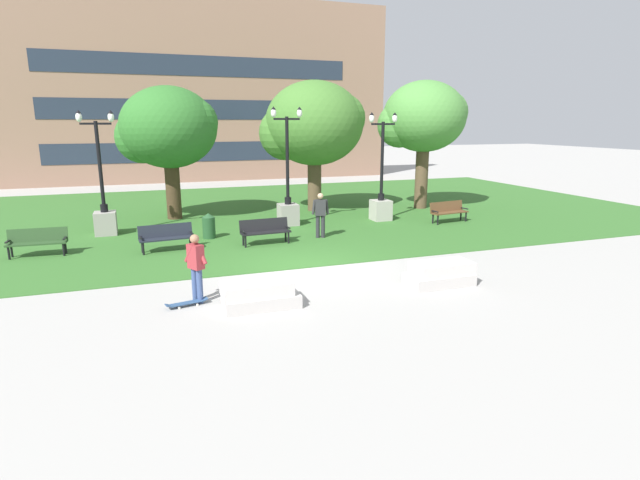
{
  "coord_description": "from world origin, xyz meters",
  "views": [
    {
      "loc": [
        -4.43,
        -13.85,
        4.33
      ],
      "look_at": [
        -0.06,
        -1.4,
        1.2
      ],
      "focal_mm": 28.0,
      "sensor_mm": 36.0,
      "label": 1
    }
  ],
  "objects_px": {
    "park_bench_near_right": "(265,230)",
    "person_bystander_near_lawn": "(320,213)",
    "park_bench_far_right": "(37,240)",
    "park_bench_near_left": "(166,236)",
    "trash_bin": "(209,226)",
    "lamp_post_right": "(104,210)",
    "person_skateboarder": "(196,264)",
    "lamp_post_center": "(381,199)",
    "concrete_block_center": "(259,295)",
    "lamp_post_left": "(288,202)",
    "park_bench_far_left": "(448,210)",
    "skateboard": "(187,303)",
    "concrete_block_left": "(440,274)"
  },
  "relations": [
    {
      "from": "park_bench_far_left",
      "to": "lamp_post_left",
      "type": "relative_size",
      "value": 0.38
    },
    {
      "from": "park_bench_near_left",
      "to": "lamp_post_center",
      "type": "distance_m",
      "value": 9.71
    },
    {
      "from": "concrete_block_left",
      "to": "park_bench_far_right",
      "type": "relative_size",
      "value": 0.99
    },
    {
      "from": "park_bench_far_right",
      "to": "lamp_post_center",
      "type": "bearing_deg",
      "value": 7.83
    },
    {
      "from": "park_bench_far_left",
      "to": "trash_bin",
      "type": "relative_size",
      "value": 1.93
    },
    {
      "from": "concrete_block_left",
      "to": "park_bench_near_left",
      "type": "height_order",
      "value": "park_bench_near_left"
    },
    {
      "from": "concrete_block_left",
      "to": "lamp_post_center",
      "type": "relative_size",
      "value": 0.38
    },
    {
      "from": "concrete_block_left",
      "to": "lamp_post_center",
      "type": "distance_m",
      "value": 9.2
    },
    {
      "from": "park_bench_near_right",
      "to": "person_bystander_near_lawn",
      "type": "bearing_deg",
      "value": 7.37
    },
    {
      "from": "lamp_post_right",
      "to": "person_bystander_near_lawn",
      "type": "bearing_deg",
      "value": -22.94
    },
    {
      "from": "person_skateboarder",
      "to": "park_bench_near_right",
      "type": "relative_size",
      "value": 0.93
    },
    {
      "from": "concrete_block_center",
      "to": "trash_bin",
      "type": "height_order",
      "value": "trash_bin"
    },
    {
      "from": "concrete_block_center",
      "to": "skateboard",
      "type": "bearing_deg",
      "value": 158.79
    },
    {
      "from": "park_bench_far_left",
      "to": "lamp_post_right",
      "type": "bearing_deg",
      "value": 170.78
    },
    {
      "from": "park_bench_far_left",
      "to": "park_bench_far_right",
      "type": "distance_m",
      "value": 16.0
    },
    {
      "from": "concrete_block_left",
      "to": "trash_bin",
      "type": "bearing_deg",
      "value": 124.08
    },
    {
      "from": "park_bench_near_right",
      "to": "trash_bin",
      "type": "distance_m",
      "value": 2.41
    },
    {
      "from": "park_bench_near_left",
      "to": "lamp_post_center",
      "type": "height_order",
      "value": "lamp_post_center"
    },
    {
      "from": "person_bystander_near_lawn",
      "to": "park_bench_far_right",
      "type": "bearing_deg",
      "value": 176.6
    },
    {
      "from": "park_bench_near_left",
      "to": "park_bench_far_right",
      "type": "distance_m",
      "value": 4.09
    },
    {
      "from": "park_bench_far_right",
      "to": "lamp_post_center",
      "type": "height_order",
      "value": "lamp_post_center"
    },
    {
      "from": "park_bench_far_right",
      "to": "person_bystander_near_lawn",
      "type": "relative_size",
      "value": 1.07
    },
    {
      "from": "person_skateboarder",
      "to": "park_bench_far_right",
      "type": "bearing_deg",
      "value": 126.28
    },
    {
      "from": "person_skateboarder",
      "to": "person_bystander_near_lawn",
      "type": "bearing_deg",
      "value": 47.15
    },
    {
      "from": "person_bystander_near_lawn",
      "to": "park_bench_near_left",
      "type": "bearing_deg",
      "value": -178.7
    },
    {
      "from": "concrete_block_left",
      "to": "person_skateboarder",
      "type": "distance_m",
      "value": 6.45
    },
    {
      "from": "lamp_post_right",
      "to": "park_bench_near_right",
      "type": "bearing_deg",
      "value": -32.83
    },
    {
      "from": "park_bench_near_right",
      "to": "trash_bin",
      "type": "xyz_separation_m",
      "value": [
        -1.8,
        1.6,
        -0.04
      ]
    },
    {
      "from": "concrete_block_center",
      "to": "skateboard",
      "type": "height_order",
      "value": "concrete_block_center"
    },
    {
      "from": "lamp_post_right",
      "to": "trash_bin",
      "type": "bearing_deg",
      "value": -27.77
    },
    {
      "from": "park_bench_far_right",
      "to": "lamp_post_left",
      "type": "bearing_deg",
      "value": 13.28
    },
    {
      "from": "park_bench_far_left",
      "to": "park_bench_near_left",
      "type": "bearing_deg",
      "value": -174.63
    },
    {
      "from": "concrete_block_center",
      "to": "trash_bin",
      "type": "bearing_deg",
      "value": 91.56
    },
    {
      "from": "person_skateboarder",
      "to": "lamp_post_center",
      "type": "bearing_deg",
      "value": 41.92
    },
    {
      "from": "skateboard",
      "to": "park_bench_near_right",
      "type": "bearing_deg",
      "value": 59.58
    },
    {
      "from": "skateboard",
      "to": "lamp_post_left",
      "type": "xyz_separation_m",
      "value": [
        4.95,
        8.52,
        0.94
      ]
    },
    {
      "from": "person_skateboarder",
      "to": "park_bench_near_left",
      "type": "bearing_deg",
      "value": 94.96
    },
    {
      "from": "skateboard",
      "to": "lamp_post_center",
      "type": "distance_m",
      "value": 12.34
    },
    {
      "from": "park_bench_near_right",
      "to": "lamp_post_right",
      "type": "bearing_deg",
      "value": 147.17
    },
    {
      "from": "concrete_block_center",
      "to": "lamp_post_right",
      "type": "relative_size",
      "value": 0.38
    },
    {
      "from": "concrete_block_center",
      "to": "park_bench_near_right",
      "type": "xyz_separation_m",
      "value": [
        1.59,
        6.13,
        0.23
      ]
    },
    {
      "from": "skateboard",
      "to": "park_bench_far_right",
      "type": "relative_size",
      "value": 0.57
    },
    {
      "from": "park_bench_near_left",
      "to": "lamp_post_right",
      "type": "distance_m",
      "value": 4.04
    },
    {
      "from": "park_bench_far_right",
      "to": "trash_bin",
      "type": "bearing_deg",
      "value": 7.5
    },
    {
      "from": "concrete_block_center",
      "to": "lamp_post_center",
      "type": "height_order",
      "value": "lamp_post_center"
    },
    {
      "from": "lamp_post_center",
      "to": "person_bystander_near_lawn",
      "type": "bearing_deg",
      "value": -147.05
    },
    {
      "from": "park_bench_near_left",
      "to": "trash_bin",
      "type": "height_order",
      "value": "trash_bin"
    },
    {
      "from": "person_skateboarder",
      "to": "lamp_post_right",
      "type": "relative_size",
      "value": 0.36
    },
    {
      "from": "park_bench_near_left",
      "to": "lamp_post_left",
      "type": "height_order",
      "value": "lamp_post_left"
    },
    {
      "from": "park_bench_near_left",
      "to": "park_bench_near_right",
      "type": "xyz_separation_m",
      "value": [
        3.41,
        -0.16,
        0.0
      ]
    }
  ]
}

